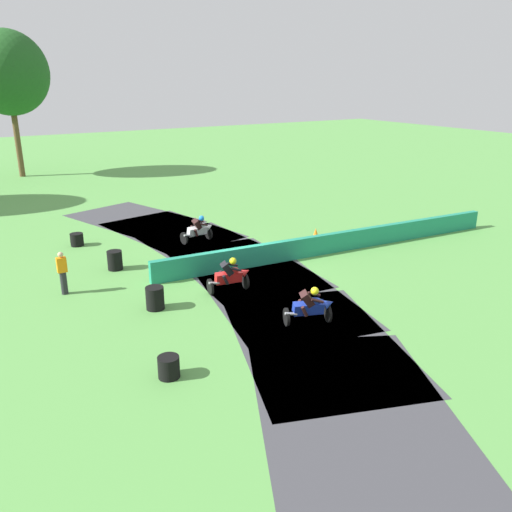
{
  "coord_description": "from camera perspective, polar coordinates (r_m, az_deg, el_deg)",
  "views": [
    {
      "loc": [
        -10.38,
        -18.15,
        7.64
      ],
      "look_at": [
        -0.17,
        -1.23,
        0.9
      ],
      "focal_mm": 37.08,
      "sensor_mm": 36.0,
      "label": 1
    }
  ],
  "objects": [
    {
      "name": "track_marshal",
      "position": [
        20.57,
        -20.13,
        -1.74
      ],
      "size": [
        0.34,
        0.24,
        1.63
      ],
      "color": "#232328",
      "rests_on": "ground"
    },
    {
      "name": "tire_stack_mid_a",
      "position": [
        18.57,
        -10.85,
        -4.48
      ],
      "size": [
        0.63,
        0.63,
        0.8
      ],
      "color": "black",
      "rests_on": "ground"
    },
    {
      "name": "tree_far_right",
      "position": [
        46.32,
        -25.19,
        17.43
      ],
      "size": [
        6.02,
        6.02,
        11.05
      ],
      "color": "brown",
      "rests_on": "ground"
    },
    {
      "name": "tire_stack_near",
      "position": [
        14.55,
        -9.4,
        -11.73
      ],
      "size": [
        0.59,
        0.59,
        0.6
      ],
      "color": "black",
      "rests_on": "ground"
    },
    {
      "name": "motorcycle_lead_blue",
      "position": [
        17.11,
        5.93,
        -5.4
      ],
      "size": [
        1.68,
        1.19,
        1.43
      ],
      "color": "black",
      "rests_on": "ground"
    },
    {
      "name": "motorcycle_chase_red",
      "position": [
        19.57,
        -2.77,
        -2.1
      ],
      "size": [
        1.71,
        0.9,
        1.43
      ],
      "color": "black",
      "rests_on": "ground"
    },
    {
      "name": "traffic_cone",
      "position": [
        26.67,
        6.46,
        2.55
      ],
      "size": [
        0.28,
        0.28,
        0.44
      ],
      "primitive_type": "cone",
      "color": "orange",
      "rests_on": "ground"
    },
    {
      "name": "tire_stack_mid_b",
      "position": [
        22.68,
        -14.98,
        -0.45
      ],
      "size": [
        0.62,
        0.62,
        0.8
      ],
      "color": "black",
      "rests_on": "ground"
    },
    {
      "name": "tire_stack_far",
      "position": [
        26.44,
        -18.76,
        1.69
      ],
      "size": [
        0.61,
        0.61,
        0.6
      ],
      "color": "black",
      "rests_on": "ground"
    },
    {
      "name": "safety_barrier",
      "position": [
        24.47,
        8.84,
        1.52
      ],
      "size": [
        17.65,
        1.48,
        0.9
      ],
      "primitive_type": "cube",
      "rotation": [
        0.0,
        0.0,
        -1.64
      ],
      "color": "#1E8466",
      "rests_on": "ground"
    },
    {
      "name": "track_asphalt",
      "position": [
        21.89,
        -3.45,
        -1.62
      ],
      "size": [
        8.85,
        28.8,
        0.01
      ],
      "color": "#3D3D42",
      "rests_on": "ground"
    },
    {
      "name": "motorcycle_trailing_white",
      "position": [
        25.69,
        -6.19,
        2.89
      ],
      "size": [
        1.68,
        0.92,
        1.43
      ],
      "color": "black",
      "rests_on": "ground"
    },
    {
      "name": "ground_plane",
      "position": [
        22.26,
        -1.25,
        -1.25
      ],
      "size": [
        120.0,
        120.0,
        0.0
      ],
      "primitive_type": "plane",
      "color": "#569947"
    }
  ]
}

